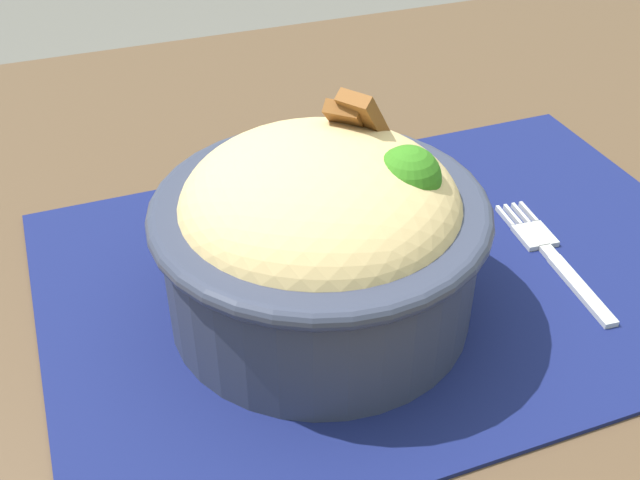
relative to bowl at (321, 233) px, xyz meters
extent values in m
cube|color=#4C3826|center=(0.07, 0.02, -0.07)|extent=(1.01, 0.85, 0.03)
cylinder|color=#412F20|center=(0.51, 0.38, -0.42)|extent=(0.04, 0.04, 0.68)
cube|color=#11194C|center=(0.05, 0.02, -0.06)|extent=(0.43, 0.30, 0.00)
cylinder|color=#2D3347|center=(0.00, 0.00, -0.02)|extent=(0.17, 0.17, 0.08)
torus|color=#2D3347|center=(0.00, 0.00, 0.02)|extent=(0.19, 0.19, 0.01)
ellipsoid|color=tan|center=(0.00, 0.00, 0.02)|extent=(0.22, 0.22, 0.08)
sphere|color=#2F6F19|center=(0.04, -0.02, 0.04)|extent=(0.04, 0.04, 0.04)
cylinder|color=orange|center=(0.01, -0.01, 0.03)|extent=(0.03, 0.02, 0.01)
cylinder|color=orange|center=(0.03, 0.03, 0.03)|extent=(0.04, 0.01, 0.01)
cube|color=brown|center=(0.04, 0.03, 0.05)|extent=(0.04, 0.04, 0.05)
cube|color=brown|center=(0.03, 0.03, 0.05)|extent=(0.04, 0.04, 0.04)
cube|color=#B2B2B2|center=(0.15, -0.04, -0.05)|extent=(0.01, 0.07, 0.00)
cube|color=#B2B2B2|center=(0.16, 0.00, -0.05)|extent=(0.01, 0.01, 0.00)
cube|color=#B2B2B2|center=(0.16, 0.02, -0.05)|extent=(0.02, 0.03, 0.00)
cube|color=#B2B2B2|center=(0.17, 0.04, -0.05)|extent=(0.00, 0.02, 0.00)
cube|color=#B2B2B2|center=(0.16, 0.04, -0.05)|extent=(0.00, 0.02, 0.00)
cube|color=#B2B2B2|center=(0.16, 0.04, -0.05)|extent=(0.00, 0.02, 0.00)
cube|color=#B2B2B2|center=(0.15, 0.04, -0.05)|extent=(0.00, 0.02, 0.00)
camera|label=1|loc=(-0.12, -0.32, 0.25)|focal=43.36mm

